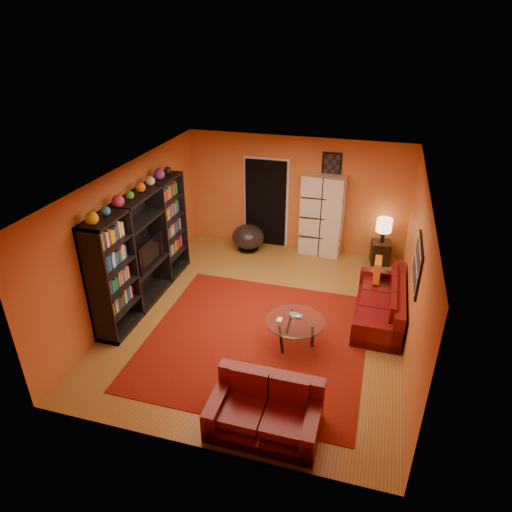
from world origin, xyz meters
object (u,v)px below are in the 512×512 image
(sofa, at_px, (384,305))
(side_table, at_px, (380,252))
(bowl_chair, at_px, (248,237))
(tv, at_px, (146,252))
(table_lamp, at_px, (384,226))
(storage_cabinet, at_px, (322,216))
(entertainment_unit, at_px, (143,249))
(coffee_table, at_px, (295,323))
(loveseat, at_px, (266,409))

(sofa, distance_m, side_table, 2.16)
(bowl_chair, bearing_deg, tv, -116.47)
(sofa, distance_m, table_lamp, 2.24)
(storage_cabinet, bearing_deg, entertainment_unit, -130.73)
(tv, xyz_separation_m, coffee_table, (2.97, -0.69, -0.54))
(table_lamp, bearing_deg, storage_cabinet, 175.01)
(sofa, distance_m, loveseat, 3.27)
(tv, distance_m, side_table, 5.04)
(tv, xyz_separation_m, bowl_chair, (1.23, 2.47, -0.66))
(bowl_chair, bearing_deg, side_table, 3.47)
(loveseat, distance_m, table_lamp, 5.29)
(loveseat, height_order, coffee_table, loveseat)
(table_lamp, bearing_deg, bowl_chair, -176.53)
(tv, distance_m, bowl_chair, 2.84)
(entertainment_unit, height_order, tv, entertainment_unit)
(tv, relative_size, coffee_table, 0.93)
(storage_cabinet, relative_size, bowl_chair, 2.46)
(tv, distance_m, sofa, 4.44)
(sofa, relative_size, bowl_chair, 2.66)
(entertainment_unit, xyz_separation_m, storage_cabinet, (2.91, 2.80, -0.13))
(tv, bearing_deg, bowl_chair, -26.47)
(coffee_table, bearing_deg, storage_cabinet, 91.72)
(storage_cabinet, bearing_deg, bowl_chair, -164.18)
(sofa, bearing_deg, side_table, 93.97)
(loveseat, height_order, side_table, loveseat)
(table_lamp, bearing_deg, tv, -147.85)
(sofa, relative_size, side_table, 4.01)
(tv, bearing_deg, entertainment_unit, 120.06)
(entertainment_unit, xyz_separation_m, side_table, (4.27, 2.68, -0.80))
(tv, distance_m, table_lamp, 4.99)
(loveseat, relative_size, coffee_table, 1.48)
(side_table, distance_m, table_lamp, 0.64)
(loveseat, bearing_deg, entertainment_unit, 51.31)
(entertainment_unit, distance_m, bowl_chair, 2.90)
(entertainment_unit, xyz_separation_m, coffee_table, (3.02, -0.66, -0.60))
(sofa, height_order, storage_cabinet, storage_cabinet)
(tv, xyz_separation_m, loveseat, (2.94, -2.45, -0.70))
(storage_cabinet, bearing_deg, table_lamp, 0.41)
(tv, xyz_separation_m, table_lamp, (4.22, 2.65, -0.09))
(coffee_table, relative_size, table_lamp, 1.77)
(side_table, xyz_separation_m, table_lamp, (0.00, 0.00, 0.64))
(sofa, xyz_separation_m, storage_cabinet, (-1.50, 2.28, 0.64))
(storage_cabinet, relative_size, side_table, 3.69)
(tv, bearing_deg, sofa, -83.51)
(storage_cabinet, distance_m, side_table, 1.52)
(table_lamp, bearing_deg, loveseat, -104.08)
(entertainment_unit, xyz_separation_m, loveseat, (2.99, -2.42, -0.76))
(entertainment_unit, height_order, storage_cabinet, entertainment_unit)
(sofa, relative_size, table_lamp, 3.64)
(storage_cabinet, xyz_separation_m, side_table, (1.36, -0.12, -0.67))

